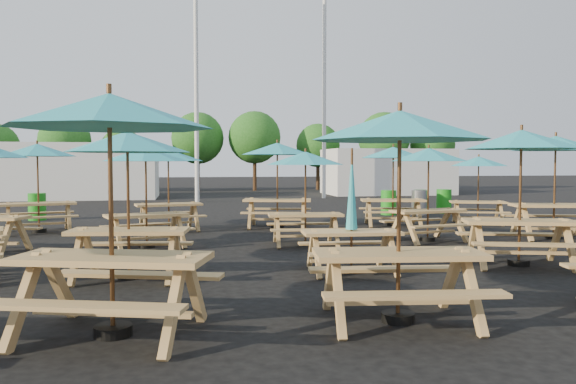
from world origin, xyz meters
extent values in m
plane|color=black|center=(0.00, 0.00, 0.00)|extent=(120.00, 120.00, 0.00)
cube|color=tan|center=(-6.28, 3.39, 0.75)|extent=(1.95, 1.17, 0.06)
cube|color=tan|center=(-6.10, 2.75, 0.46)|extent=(1.83, 0.73, 0.04)
cube|color=tan|center=(-6.45, 4.04, 0.46)|extent=(1.83, 0.73, 0.04)
cylinder|color=black|center=(-6.28, 3.39, 0.05)|extent=(0.37, 0.37, 0.10)
cylinder|color=brown|center=(-6.28, 3.39, 1.17)|extent=(0.04, 0.04, 2.34)
cone|color=teal|center=(-6.28, 3.39, 2.15)|extent=(2.39, 2.39, 0.33)
cube|color=tan|center=(-3.24, -6.05, 0.83)|extent=(2.15, 1.33, 0.07)
cube|color=tan|center=(-3.45, -6.75, 0.50)|extent=(2.00, 0.84, 0.04)
cube|color=tan|center=(-3.03, -5.35, 0.50)|extent=(2.00, 0.84, 0.04)
cylinder|color=black|center=(-3.24, -6.05, 0.06)|extent=(0.40, 0.40, 0.11)
cylinder|color=brown|center=(-3.24, -6.05, 1.28)|extent=(0.05, 0.05, 2.57)
cone|color=teal|center=(-3.24, -6.05, 2.36)|extent=(2.66, 2.66, 0.36)
cube|color=tan|center=(-3.37, -3.05, 0.75)|extent=(1.90, 0.95, 0.06)
cube|color=tan|center=(-3.46, -3.71, 0.46)|extent=(1.84, 0.50, 0.04)
cube|color=tan|center=(-3.27, -2.38, 0.46)|extent=(1.84, 0.50, 0.04)
cylinder|color=black|center=(-3.37, -3.05, 0.05)|extent=(0.37, 0.37, 0.10)
cylinder|color=brown|center=(-3.37, -3.05, 1.17)|extent=(0.04, 0.04, 2.33)
cone|color=teal|center=(-3.37, -3.05, 2.15)|extent=(2.19, 2.19, 0.32)
cube|color=tan|center=(-3.32, 0.23, 0.70)|extent=(1.83, 1.16, 0.06)
cube|color=tan|center=(-3.12, -0.37, 0.43)|extent=(1.69, 0.76, 0.04)
cube|color=tan|center=(-3.52, 0.82, 0.43)|extent=(1.69, 0.76, 0.04)
cylinder|color=black|center=(-3.32, 0.23, 0.05)|extent=(0.34, 0.34, 0.09)
cylinder|color=brown|center=(-3.32, 0.23, 1.09)|extent=(0.04, 0.04, 2.18)
cone|color=teal|center=(-3.32, 0.23, 2.01)|extent=(2.29, 2.29, 0.30)
cube|color=tan|center=(-2.94, 3.16, 0.71)|extent=(1.82, 1.01, 0.06)
cube|color=tan|center=(-2.81, 2.54, 0.43)|extent=(1.73, 0.59, 0.04)
cube|color=tan|center=(-3.07, 3.77, 0.43)|extent=(1.73, 0.59, 0.04)
cylinder|color=black|center=(-2.94, 3.16, 0.05)|extent=(0.34, 0.34, 0.10)
cylinder|color=brown|center=(-2.94, 3.16, 1.10)|extent=(0.04, 0.04, 2.20)
cone|color=teal|center=(-2.94, 3.16, 2.03)|extent=(2.17, 2.17, 0.31)
cube|color=tan|center=(-0.09, -6.09, 0.78)|extent=(1.98, 0.96, 0.06)
cube|color=tan|center=(-0.17, -6.79, 0.48)|extent=(1.92, 0.48, 0.04)
cube|color=tan|center=(-0.01, -5.40, 0.48)|extent=(1.92, 0.48, 0.04)
cylinder|color=black|center=(-0.09, -6.09, 0.05)|extent=(0.38, 0.38, 0.11)
cylinder|color=brown|center=(-0.09, -6.09, 1.22)|extent=(0.05, 0.05, 2.44)
cone|color=teal|center=(-0.09, -6.09, 2.24)|extent=(2.25, 2.25, 0.34)
cube|color=tan|center=(0.23, -3.17, 0.66)|extent=(1.65, 0.73, 0.05)
cube|color=tan|center=(0.20, -3.76, 0.40)|extent=(1.63, 0.32, 0.04)
cube|color=tan|center=(0.27, -2.58, 0.40)|extent=(1.63, 0.32, 0.04)
cylinder|color=black|center=(0.23, -3.17, 0.04)|extent=(0.32, 0.32, 0.09)
cylinder|color=brown|center=(0.23, -3.17, 1.03)|extent=(0.04, 0.04, 2.07)
cone|color=teal|center=(0.23, -3.17, 1.39)|extent=(0.20, 0.20, 1.35)
cube|color=tan|center=(0.12, 0.00, 0.67)|extent=(1.68, 0.76, 0.05)
cube|color=tan|center=(0.07, -0.60, 0.41)|extent=(1.65, 0.36, 0.04)
cube|color=tan|center=(0.17, 0.60, 0.41)|extent=(1.65, 0.36, 0.04)
cylinder|color=black|center=(0.12, 0.00, 0.05)|extent=(0.33, 0.33, 0.09)
cylinder|color=brown|center=(0.12, 0.00, 1.04)|extent=(0.04, 0.04, 2.09)
cone|color=teal|center=(0.12, 0.00, 1.92)|extent=(1.87, 1.87, 0.29)
cube|color=tan|center=(0.04, 3.42, 0.77)|extent=(2.00, 1.14, 0.06)
cube|color=tan|center=(-0.11, 2.75, 0.47)|extent=(1.89, 0.68, 0.04)
cube|color=tan|center=(0.20, 4.10, 0.47)|extent=(1.89, 0.68, 0.04)
cylinder|color=black|center=(0.04, 3.42, 0.05)|extent=(0.38, 0.38, 0.10)
cylinder|color=brown|center=(0.04, 3.42, 1.20)|extent=(0.05, 0.05, 2.40)
cone|color=teal|center=(0.04, 3.42, 2.22)|extent=(2.40, 2.40, 0.33)
cube|color=tan|center=(3.33, -3.13, 0.78)|extent=(2.03, 1.24, 0.06)
cube|color=tan|center=(3.13, -3.79, 0.47)|extent=(1.89, 0.79, 0.04)
cube|color=tan|center=(3.53, -2.46, 0.47)|extent=(1.89, 0.79, 0.04)
cylinder|color=black|center=(3.33, -3.13, 0.05)|extent=(0.38, 0.38, 0.11)
cylinder|color=brown|center=(3.33, -3.13, 1.21)|extent=(0.05, 0.05, 2.42)
cone|color=teal|center=(3.33, -3.13, 2.23)|extent=(2.51, 2.51, 0.34)
cube|color=tan|center=(3.05, 0.08, 0.70)|extent=(1.81, 0.99, 0.06)
cube|color=tan|center=(3.17, -0.53, 0.43)|extent=(1.72, 0.57, 0.04)
cube|color=tan|center=(2.92, 0.69, 0.43)|extent=(1.72, 0.57, 0.04)
cylinder|color=black|center=(3.05, 0.08, 0.05)|extent=(0.34, 0.34, 0.09)
cylinder|color=brown|center=(3.05, 0.08, 1.09)|extent=(0.04, 0.04, 2.18)
cone|color=teal|center=(3.05, 0.08, 2.01)|extent=(2.14, 2.14, 0.30)
cube|color=tan|center=(3.40, 3.26, 0.74)|extent=(1.91, 1.06, 0.06)
cube|color=tan|center=(3.27, 2.62, 0.45)|extent=(1.81, 0.62, 0.04)
cube|color=tan|center=(3.54, 3.91, 0.45)|extent=(1.81, 0.62, 0.04)
cylinder|color=black|center=(3.40, 3.26, 0.05)|extent=(0.36, 0.36, 0.10)
cylinder|color=brown|center=(3.40, 3.26, 1.15)|extent=(0.04, 0.04, 2.30)
cone|color=teal|center=(3.40, 3.26, 2.12)|extent=(2.27, 2.27, 0.32)
cube|color=tan|center=(6.23, -0.03, 0.80)|extent=(2.07, 1.19, 0.06)
cube|color=tan|center=(6.06, -0.72, 0.49)|extent=(1.95, 0.71, 0.04)
cube|color=tan|center=(6.40, 0.67, 0.49)|extent=(1.95, 0.71, 0.04)
cylinder|color=black|center=(6.23, -0.03, 0.05)|extent=(0.39, 0.39, 0.11)
cylinder|color=brown|center=(6.23, -0.03, 1.24)|extent=(0.05, 0.05, 2.49)
cone|color=teal|center=(6.23, -0.03, 2.29)|extent=(2.50, 2.50, 0.35)
cube|color=tan|center=(6.07, 3.27, 0.65)|extent=(1.70, 1.08, 0.05)
cube|color=tan|center=(5.89, 2.71, 0.40)|extent=(1.58, 0.71, 0.04)
cube|color=tan|center=(6.25, 3.82, 0.40)|extent=(1.58, 0.71, 0.04)
cylinder|color=black|center=(6.07, 3.27, 0.04)|extent=(0.32, 0.32, 0.09)
cylinder|color=brown|center=(6.07, 3.27, 1.01)|extent=(0.04, 0.04, 2.03)
cone|color=teal|center=(6.07, 3.27, 1.87)|extent=(2.13, 2.13, 0.28)
cylinder|color=#1B8A19|center=(-7.15, 6.75, 0.43)|extent=(0.53, 0.53, 0.86)
cylinder|color=#1B8A19|center=(4.50, 6.57, 0.43)|extent=(0.53, 0.53, 0.86)
cylinder|color=#1B8A19|center=(5.73, 6.60, 0.43)|extent=(0.53, 0.53, 0.86)
cylinder|color=gray|center=(5.57, 6.41, 0.43)|extent=(0.53, 0.53, 0.86)
cylinder|color=#1B8A19|center=(6.70, 6.82, 0.43)|extent=(0.53, 0.53, 0.86)
cylinder|color=silver|center=(-2.00, 14.00, 6.00)|extent=(0.20, 0.20, 12.00)
cylinder|color=silver|center=(4.50, 16.00, 6.00)|extent=(0.20, 0.20, 12.00)
cube|color=silver|center=(-8.00, 18.00, 1.40)|extent=(8.00, 4.00, 2.80)
cube|color=silver|center=(9.00, 19.00, 1.30)|extent=(7.00, 4.00, 2.60)
cylinder|color=#382314|center=(-9.74, 23.90, 1.07)|extent=(0.24, 0.24, 2.14)
sphere|color=#1E5919|center=(-9.74, 23.90, 3.16)|extent=(3.11, 3.11, 3.11)
cylinder|color=#382314|center=(-6.39, 23.65, 0.89)|extent=(0.24, 0.24, 1.78)
sphere|color=#1E5919|center=(-6.39, 23.65, 2.63)|extent=(2.59, 2.59, 2.59)
cylinder|color=#382314|center=(-1.75, 24.72, 1.16)|extent=(0.24, 0.24, 2.31)
sphere|color=#1E5919|center=(-1.75, 24.72, 3.41)|extent=(3.36, 3.36, 3.36)
cylinder|color=#382314|center=(1.90, 24.26, 1.17)|extent=(0.24, 0.24, 2.35)
sphere|color=#1E5919|center=(1.90, 24.26, 3.47)|extent=(3.41, 3.41, 3.41)
cylinder|color=#382314|center=(6.22, 24.67, 1.01)|extent=(0.24, 0.24, 2.02)
sphere|color=#1E5919|center=(6.22, 24.67, 2.98)|extent=(2.94, 2.94, 2.94)
cylinder|color=#382314|center=(10.23, 22.90, 1.16)|extent=(0.24, 0.24, 2.32)
sphere|color=#1E5919|center=(10.23, 22.90, 3.43)|extent=(3.38, 3.38, 3.38)
cylinder|color=#382314|center=(13.63, 22.92, 1.02)|extent=(0.24, 0.24, 2.03)
sphere|color=#1E5919|center=(13.63, 22.92, 3.00)|extent=(2.95, 2.95, 2.95)
camera|label=1|loc=(-2.46, -12.11, 1.82)|focal=35.00mm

